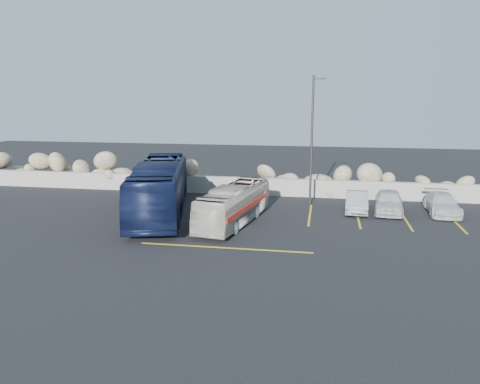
% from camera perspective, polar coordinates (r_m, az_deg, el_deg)
% --- Properties ---
extents(ground, '(90.00, 90.00, 0.00)m').
position_cam_1_polar(ground, '(21.06, 0.71, -7.15)').
color(ground, black).
rests_on(ground, ground).
extents(seawall, '(60.00, 0.40, 1.20)m').
position_cam_1_polar(seawall, '(32.43, 4.27, 0.62)').
color(seawall, gray).
rests_on(seawall, ground).
extents(riprap_pile, '(54.00, 2.80, 2.60)m').
position_cam_1_polar(riprap_pile, '(33.48, 4.51, 2.18)').
color(riprap_pile, '#8F7B5E').
rests_on(riprap_pile, ground).
extents(parking_lines, '(18.16, 9.36, 0.01)m').
position_cam_1_polar(parking_lines, '(26.16, 12.90, -3.68)').
color(parking_lines, gold).
rests_on(parking_lines, ground).
extents(lamppost, '(1.14, 0.18, 8.00)m').
position_cam_1_polar(lamppost, '(29.28, 8.86, 6.63)').
color(lamppost, '#33302D').
rests_on(lamppost, ground).
extents(vintage_bus, '(2.95, 7.67, 2.09)m').
position_cam_1_polar(vintage_bus, '(25.23, -0.71, -1.51)').
color(vintage_bus, beige).
rests_on(vintage_bus, ground).
extents(tour_coach, '(5.27, 11.44, 3.10)m').
position_cam_1_polar(tour_coach, '(27.40, -9.77, 0.46)').
color(tour_coach, '#101838').
rests_on(tour_coach, ground).
extents(car_a, '(1.98, 4.11, 1.35)m').
position_cam_1_polar(car_a, '(28.89, 17.68, -1.12)').
color(car_a, silver).
rests_on(car_a, ground).
extents(car_b, '(1.47, 3.68, 1.19)m').
position_cam_1_polar(car_b, '(28.64, 14.06, -1.19)').
color(car_b, '#AEADB2').
rests_on(car_b, ground).
extents(car_c, '(1.75, 4.11, 1.18)m').
position_cam_1_polar(car_c, '(29.78, 23.41, -1.34)').
color(car_c, silver).
rests_on(car_c, ground).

